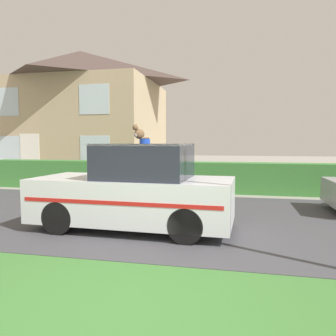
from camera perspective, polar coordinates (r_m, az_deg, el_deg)
ground_plane at (r=3.70m, az=-8.41°, el=-22.94°), size 80.00×80.00×0.00m
road_strip at (r=7.56m, az=2.97°, el=-8.50°), size 28.00×5.97×0.01m
lawn_verge at (r=3.70m, az=-8.40°, el=-22.88°), size 28.00×2.43×0.01m
garden_hedge at (r=11.44m, az=1.99°, el=-1.50°), size 14.42×0.78×1.03m
police_car at (r=6.43m, az=-5.64°, el=-3.90°), size 3.91×1.75×1.76m
cat at (r=6.28m, az=-5.15°, el=6.10°), size 0.30×0.27×0.28m
house_left at (r=18.68m, az=-14.89°, el=9.43°), size 8.48×6.60×6.61m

